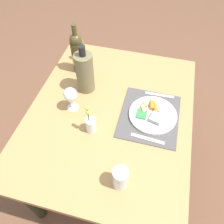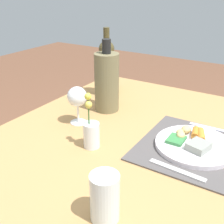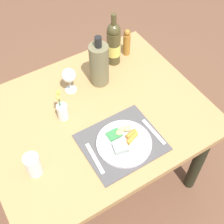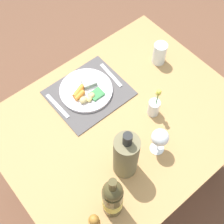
{
  "view_description": "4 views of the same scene",
  "coord_description": "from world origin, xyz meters",
  "px_view_note": "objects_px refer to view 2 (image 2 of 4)",
  "views": [
    {
      "loc": [
        -0.78,
        -0.21,
        1.74
      ],
      "look_at": [
        -0.02,
        -0.02,
        0.74
      ],
      "focal_mm": 35.52,
      "sensor_mm": 36.0,
      "label": 1
    },
    {
      "loc": [
        -0.85,
        -0.45,
        1.25
      ],
      "look_at": [
        0.04,
        0.1,
        0.77
      ],
      "focal_mm": 45.57,
      "sensor_mm": 36.0,
      "label": 2
    },
    {
      "loc": [
        -0.46,
        -0.93,
        2.03
      ],
      "look_at": [
        0.07,
        -0.06,
        0.75
      ],
      "focal_mm": 49.84,
      "sensor_mm": 36.0,
      "label": 3
    },
    {
      "loc": [
        0.52,
        0.55,
        2.05
      ],
      "look_at": [
        0.04,
        -0.02,
        0.8
      ],
      "focal_mm": 49.96,
      "sensor_mm": 36.0,
      "label": 4
    }
  ],
  "objects_px": {
    "dinner_plate": "(194,144)",
    "cooler_bottle": "(107,82)",
    "knife": "(212,129)",
    "fork": "(177,170)",
    "pepper_mill": "(114,73)",
    "dining_table": "(128,156)",
    "flower_vase": "(91,132)",
    "wine_bottle": "(107,69)",
    "water_tumbler": "(105,200)",
    "wine_glass": "(77,98)"
  },
  "relations": [
    {
      "from": "dining_table",
      "to": "pepper_mill",
      "type": "relative_size",
      "value": 6.51
    },
    {
      "from": "knife",
      "to": "dining_table",
      "type": "bearing_deg",
      "value": 124.91
    },
    {
      "from": "wine_glass",
      "to": "water_tumbler",
      "type": "xyz_separation_m",
      "value": [
        -0.38,
        -0.38,
        -0.06
      ]
    },
    {
      "from": "cooler_bottle",
      "to": "water_tumbler",
      "type": "bearing_deg",
      "value": -147.59
    },
    {
      "from": "knife",
      "to": "wine_bottle",
      "type": "distance_m",
      "value": 0.59
    },
    {
      "from": "wine_bottle",
      "to": "flower_vase",
      "type": "xyz_separation_m",
      "value": [
        -0.46,
        -0.23,
        -0.08
      ]
    },
    {
      "from": "wine_glass",
      "to": "pepper_mill",
      "type": "relative_size",
      "value": 0.86
    },
    {
      "from": "dining_table",
      "to": "cooler_bottle",
      "type": "relative_size",
      "value": 3.73
    },
    {
      "from": "dinner_plate",
      "to": "pepper_mill",
      "type": "distance_m",
      "value": 0.68
    },
    {
      "from": "wine_bottle",
      "to": "wine_glass",
      "type": "bearing_deg",
      "value": -167.23
    },
    {
      "from": "pepper_mill",
      "to": "water_tumbler",
      "type": "height_order",
      "value": "pepper_mill"
    },
    {
      "from": "flower_vase",
      "to": "fork",
      "type": "bearing_deg",
      "value": -87.29
    },
    {
      "from": "wine_glass",
      "to": "dinner_plate",
      "type": "bearing_deg",
      "value": -82.91
    },
    {
      "from": "dinner_plate",
      "to": "flower_vase",
      "type": "xyz_separation_m",
      "value": [
        -0.18,
        0.31,
        0.04
      ]
    },
    {
      "from": "water_tumbler",
      "to": "cooler_bottle",
      "type": "bearing_deg",
      "value": 32.41
    },
    {
      "from": "dinner_plate",
      "to": "cooler_bottle",
      "type": "relative_size",
      "value": 0.87
    },
    {
      "from": "fork",
      "to": "pepper_mill",
      "type": "height_order",
      "value": "pepper_mill"
    },
    {
      "from": "dining_table",
      "to": "wine_bottle",
      "type": "relative_size",
      "value": 3.52
    },
    {
      "from": "knife",
      "to": "flower_vase",
      "type": "xyz_separation_m",
      "value": [
        -0.35,
        0.33,
        0.05
      ]
    },
    {
      "from": "flower_vase",
      "to": "dinner_plate",
      "type": "bearing_deg",
      "value": -59.87
    },
    {
      "from": "dining_table",
      "to": "wine_bottle",
      "type": "distance_m",
      "value": 0.49
    },
    {
      "from": "dinner_plate",
      "to": "dining_table",
      "type": "bearing_deg",
      "value": 97.21
    },
    {
      "from": "pepper_mill",
      "to": "flower_vase",
      "type": "height_order",
      "value": "flower_vase"
    },
    {
      "from": "cooler_bottle",
      "to": "pepper_mill",
      "type": "distance_m",
      "value": 0.3
    },
    {
      "from": "knife",
      "to": "cooler_bottle",
      "type": "bearing_deg",
      "value": 94.42
    },
    {
      "from": "cooler_bottle",
      "to": "pepper_mill",
      "type": "bearing_deg",
      "value": 24.86
    },
    {
      "from": "cooler_bottle",
      "to": "dinner_plate",
      "type": "bearing_deg",
      "value": -105.01
    },
    {
      "from": "fork",
      "to": "flower_vase",
      "type": "xyz_separation_m",
      "value": [
        -0.01,
        0.31,
        0.05
      ]
    },
    {
      "from": "dining_table",
      "to": "knife",
      "type": "bearing_deg",
      "value": -53.45
    },
    {
      "from": "dining_table",
      "to": "knife",
      "type": "height_order",
      "value": "knife"
    },
    {
      "from": "knife",
      "to": "water_tumbler",
      "type": "bearing_deg",
      "value": 167.92
    },
    {
      "from": "cooler_bottle",
      "to": "water_tumbler",
      "type": "relative_size",
      "value": 2.51
    },
    {
      "from": "knife",
      "to": "flower_vase",
      "type": "relative_size",
      "value": 0.89
    },
    {
      "from": "dining_table",
      "to": "pepper_mill",
      "type": "bearing_deg",
      "value": 37.53
    },
    {
      "from": "dinner_plate",
      "to": "wine_glass",
      "type": "bearing_deg",
      "value": 97.09
    },
    {
      "from": "dinner_plate",
      "to": "pepper_mill",
      "type": "xyz_separation_m",
      "value": [
        0.38,
        0.56,
        0.07
      ]
    },
    {
      "from": "knife",
      "to": "pepper_mill",
      "type": "relative_size",
      "value": 0.98
    },
    {
      "from": "wine_glass",
      "to": "wine_bottle",
      "type": "relative_size",
      "value": 0.47
    },
    {
      "from": "fork",
      "to": "flower_vase",
      "type": "bearing_deg",
      "value": 96.8
    },
    {
      "from": "knife",
      "to": "dinner_plate",
      "type": "bearing_deg",
      "value": 170.71
    },
    {
      "from": "pepper_mill",
      "to": "wine_bottle",
      "type": "height_order",
      "value": "wine_bottle"
    },
    {
      "from": "dinner_plate",
      "to": "cooler_bottle",
      "type": "xyz_separation_m",
      "value": [
        0.12,
        0.44,
        0.12
      ]
    },
    {
      "from": "dining_table",
      "to": "water_tumbler",
      "type": "relative_size",
      "value": 9.37
    },
    {
      "from": "wine_glass",
      "to": "water_tumbler",
      "type": "height_order",
      "value": "wine_glass"
    },
    {
      "from": "fork",
      "to": "flower_vase",
      "type": "distance_m",
      "value": 0.32
    },
    {
      "from": "fork",
      "to": "flower_vase",
      "type": "relative_size",
      "value": 0.9
    },
    {
      "from": "fork",
      "to": "dinner_plate",
      "type": "bearing_deg",
      "value": 3.79
    },
    {
      "from": "fork",
      "to": "wine_bottle",
      "type": "distance_m",
      "value": 0.71
    },
    {
      "from": "dining_table",
      "to": "flower_vase",
      "type": "bearing_deg",
      "value": 155.86
    },
    {
      "from": "cooler_bottle",
      "to": "dining_table",
      "type": "bearing_deg",
      "value": -127.32
    }
  ]
}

